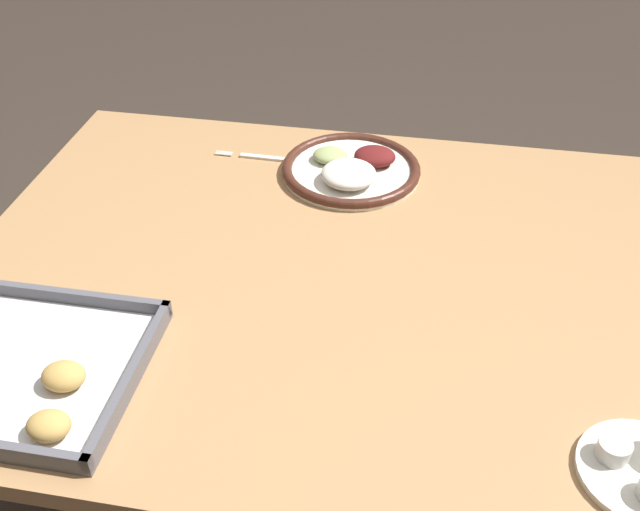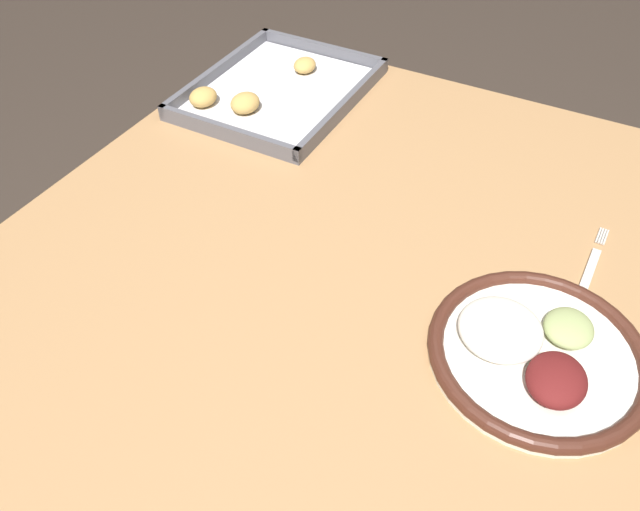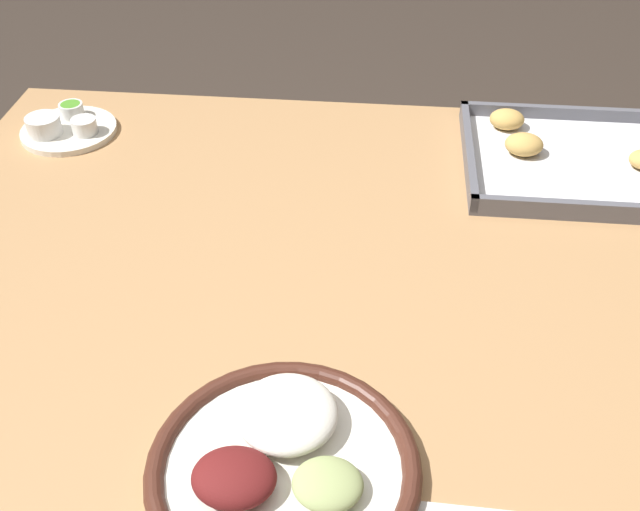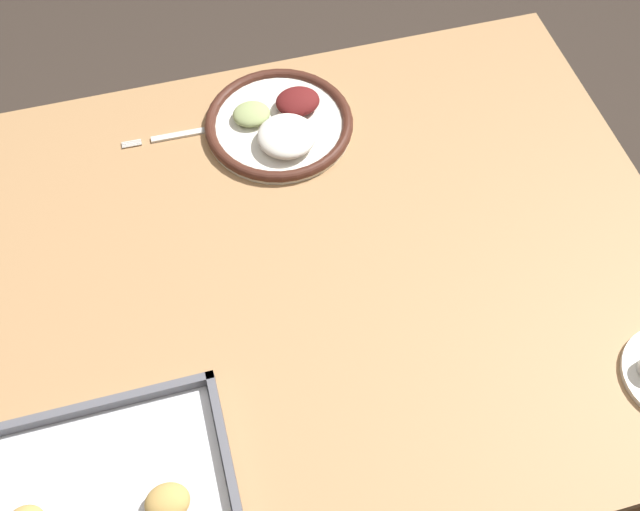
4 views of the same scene
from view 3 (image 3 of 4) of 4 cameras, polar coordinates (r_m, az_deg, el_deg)
dining_table at (r=1.04m, az=0.14°, el=-5.75°), size 1.18×0.95×0.75m
dinner_plate at (r=0.76m, az=-2.87°, el=-15.43°), size 0.27×0.27×0.05m
saucer_plate at (r=1.33m, az=-18.87°, el=9.29°), size 0.16×0.16×0.04m
baking_tray at (r=1.24m, az=18.94°, el=7.01°), size 0.37×0.30×0.04m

